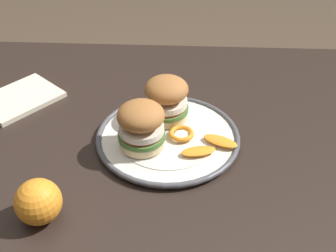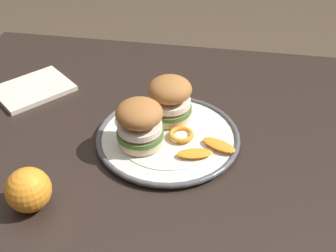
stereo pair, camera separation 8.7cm
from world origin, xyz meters
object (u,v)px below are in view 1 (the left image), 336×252
Objects in this scene: dinner_plate at (168,137)px; sandwich_half_left at (141,125)px; dining_table at (151,167)px; whole_orange at (38,202)px; sandwich_half_right at (166,98)px.

dinner_plate is 0.09m from sandwich_half_left.
dining_table is at bearing -33.36° from dinner_plate.
whole_orange reaches higher than dinner_plate.
dining_table is 13.84× the size of whole_orange.
whole_orange is at bearing 56.06° from dining_table.
dinner_plate is (-0.04, 0.03, 0.11)m from dining_table.
dinner_plate is 2.43× the size of sandwich_half_left.
whole_orange is at bearing 46.96° from dinner_plate.
sandwich_half_right is (0.01, -0.06, 0.06)m from dinner_plate.
dining_table is at bearing 46.40° from sandwich_half_right.
dining_table is 8.86× the size of sandwich_half_left.
sandwich_half_left is (0.01, 0.06, 0.17)m from dining_table.
sandwich_half_right reaches higher than whole_orange.
sandwich_half_left is 0.94× the size of sandwich_half_right.
dinner_plate is at bearing 146.64° from dining_table.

